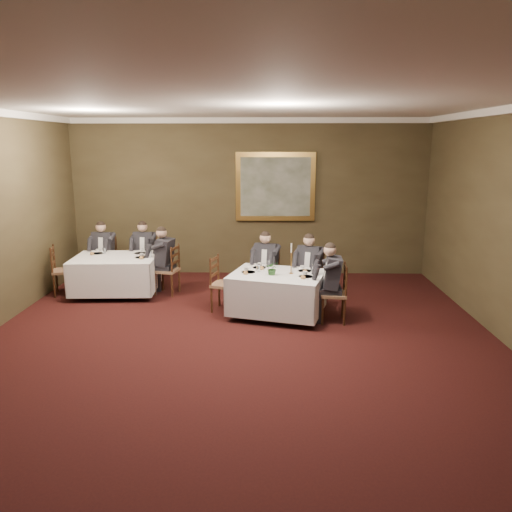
{
  "coord_description": "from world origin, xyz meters",
  "views": [
    {
      "loc": [
        0.41,
        -6.27,
        2.96
      ],
      "look_at": [
        0.23,
        1.71,
        1.15
      ],
      "focal_mm": 35.0,
      "sensor_mm": 36.0,
      "label": 1
    }
  ],
  "objects_px": {
    "diner_main_backleft": "(266,275)",
    "chair_sec_endright": "(168,280)",
    "chair_sec_endleft": "(64,281)",
    "diner_main_endright": "(333,292)",
    "diner_main_backright": "(310,278)",
    "table_second": "(116,272)",
    "chair_main_endleft": "(224,295)",
    "candlestick": "(291,262)",
    "diner_sec_backleft": "(105,260)",
    "chair_main_endright": "(334,305)",
    "diner_sec_endright": "(167,269)",
    "table_main": "(277,291)",
    "diner_sec_backright": "(145,260)",
    "painting": "(275,187)",
    "centerpiece": "(272,268)",
    "chair_main_backright": "(310,290)",
    "chair_sec_backright": "(146,270)",
    "chair_sec_backleft": "(106,270)",
    "chair_main_backleft": "(267,286)"
  },
  "relations": [
    {
      "from": "diner_main_backleft",
      "to": "chair_sec_endright",
      "type": "xyz_separation_m",
      "value": [
        -1.98,
        0.38,
        -0.23
      ]
    },
    {
      "from": "chair_sec_endleft",
      "to": "diner_main_endright",
      "type": "bearing_deg",
      "value": 58.89
    },
    {
      "from": "diner_main_backleft",
      "to": "diner_main_backright",
      "type": "distance_m",
      "value": 0.84
    },
    {
      "from": "diner_main_endright",
      "to": "table_second",
      "type": "bearing_deg",
      "value": 74.26
    },
    {
      "from": "chair_main_endleft",
      "to": "candlestick",
      "type": "distance_m",
      "value": 1.39
    },
    {
      "from": "diner_sec_backleft",
      "to": "candlestick",
      "type": "relative_size",
      "value": 2.47
    },
    {
      "from": "table_second",
      "to": "chair_main_endright",
      "type": "bearing_deg",
      "value": -19.64
    },
    {
      "from": "diner_main_backleft",
      "to": "diner_sec_endright",
      "type": "xyz_separation_m",
      "value": [
        -1.99,
        0.39,
        0.0
      ]
    },
    {
      "from": "diner_sec_backleft",
      "to": "candlestick",
      "type": "bearing_deg",
      "value": 159.09
    },
    {
      "from": "table_main",
      "to": "diner_sec_backright",
      "type": "xyz_separation_m",
      "value": [
        -2.79,
        2.05,
        0.06
      ]
    },
    {
      "from": "chair_main_endright",
      "to": "chair_sec_endleft",
      "type": "relative_size",
      "value": 1.0
    },
    {
      "from": "painting",
      "to": "centerpiece",
      "type": "bearing_deg",
      "value": -91.66
    },
    {
      "from": "chair_main_endright",
      "to": "centerpiece",
      "type": "height_order",
      "value": "centerpiece"
    },
    {
      "from": "chair_main_backright",
      "to": "chair_sec_backright",
      "type": "height_order",
      "value": "same"
    },
    {
      "from": "chair_sec_backleft",
      "to": "chair_sec_endright",
      "type": "xyz_separation_m",
      "value": [
        1.5,
        -0.77,
        0.0
      ]
    },
    {
      "from": "diner_main_backleft",
      "to": "diner_sec_backleft",
      "type": "xyz_separation_m",
      "value": [
        -3.48,
        1.14,
        0.0
      ]
    },
    {
      "from": "chair_main_endleft",
      "to": "chair_sec_backleft",
      "type": "xyz_separation_m",
      "value": [
        -2.71,
        1.76,
        0.0
      ]
    },
    {
      "from": "diner_main_endright",
      "to": "chair_sec_backright",
      "type": "distance_m",
      "value": 4.41
    },
    {
      "from": "chair_main_backright",
      "to": "chair_sec_backleft",
      "type": "xyz_separation_m",
      "value": [
        -4.28,
        1.37,
        0.0
      ]
    },
    {
      "from": "chair_sec_backleft",
      "to": "diner_sec_backright",
      "type": "height_order",
      "value": "diner_sec_backright"
    },
    {
      "from": "diner_sec_backleft",
      "to": "chair_sec_backright",
      "type": "distance_m",
      "value": 0.9
    },
    {
      "from": "diner_main_backleft",
      "to": "chair_main_endleft",
      "type": "distance_m",
      "value": 1.0
    },
    {
      "from": "table_second",
      "to": "painting",
      "type": "distance_m",
      "value": 3.92
    },
    {
      "from": "table_main",
      "to": "chair_main_backleft",
      "type": "relative_size",
      "value": 1.83
    },
    {
      "from": "candlestick",
      "to": "table_second",
      "type": "bearing_deg",
      "value": 160.59
    },
    {
      "from": "table_main",
      "to": "chair_sec_backleft",
      "type": "height_order",
      "value": "chair_sec_backleft"
    },
    {
      "from": "chair_sec_endleft",
      "to": "centerpiece",
      "type": "height_order",
      "value": "centerpiece"
    },
    {
      "from": "chair_main_endleft",
      "to": "chair_sec_endleft",
      "type": "distance_m",
      "value": 3.39
    },
    {
      "from": "diner_main_endright",
      "to": "diner_sec_endright",
      "type": "xyz_separation_m",
      "value": [
        -3.12,
        1.52,
        0.0
      ]
    },
    {
      "from": "chair_main_backright",
      "to": "table_second",
      "type": "bearing_deg",
      "value": 17.84
    },
    {
      "from": "diner_main_backleft",
      "to": "chair_main_backright",
      "type": "relative_size",
      "value": 1.35
    },
    {
      "from": "diner_sec_backright",
      "to": "centerpiece",
      "type": "relative_size",
      "value": 5.42
    },
    {
      "from": "chair_main_backleft",
      "to": "chair_main_endright",
      "type": "xyz_separation_m",
      "value": [
        1.13,
        -1.15,
        0.0
      ]
    },
    {
      "from": "table_second",
      "to": "chair_sec_endleft",
      "type": "height_order",
      "value": "chair_sec_endleft"
    },
    {
      "from": "chair_main_endleft",
      "to": "centerpiece",
      "type": "bearing_deg",
      "value": 83.19
    },
    {
      "from": "painting",
      "to": "diner_main_endright",
      "type": "bearing_deg",
      "value": -73.41
    },
    {
      "from": "chair_main_backright",
      "to": "diner_sec_endright",
      "type": "distance_m",
      "value": 2.87
    },
    {
      "from": "table_main",
      "to": "chair_sec_endleft",
      "type": "xyz_separation_m",
      "value": [
        -4.22,
        1.16,
        -0.17
      ]
    },
    {
      "from": "chair_main_backleft",
      "to": "diner_sec_backright",
      "type": "relative_size",
      "value": 0.74
    },
    {
      "from": "diner_sec_endright",
      "to": "diner_sec_backright",
      "type": "bearing_deg",
      "value": 50.01
    },
    {
      "from": "chair_main_endright",
      "to": "diner_sec_endright",
      "type": "relative_size",
      "value": 0.74
    },
    {
      "from": "candlestick",
      "to": "chair_main_backright",
      "type": "bearing_deg",
      "value": 59.32
    },
    {
      "from": "diner_sec_backright",
      "to": "candlestick",
      "type": "bearing_deg",
      "value": 152.61
    },
    {
      "from": "chair_sec_backleft",
      "to": "chair_sec_endleft",
      "type": "bearing_deg",
      "value": 63.66
    },
    {
      "from": "diner_sec_backright",
      "to": "candlestick",
      "type": "xyz_separation_m",
      "value": [
        3.03,
        -2.05,
        0.45
      ]
    },
    {
      "from": "diner_sec_backright",
      "to": "chair_sec_endleft",
      "type": "xyz_separation_m",
      "value": [
        -1.42,
        -0.89,
        -0.23
      ]
    },
    {
      "from": "chair_main_endleft",
      "to": "chair_sec_endleft",
      "type": "height_order",
      "value": "same"
    },
    {
      "from": "chair_sec_backright",
      "to": "chair_main_backleft",
      "type": "bearing_deg",
      "value": 162.3
    },
    {
      "from": "chair_main_endright",
      "to": "diner_main_backleft",
      "type": "bearing_deg",
      "value": 48.95
    },
    {
      "from": "chair_sec_endright",
      "to": "painting",
      "type": "bearing_deg",
      "value": -40.95
    }
  ]
}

